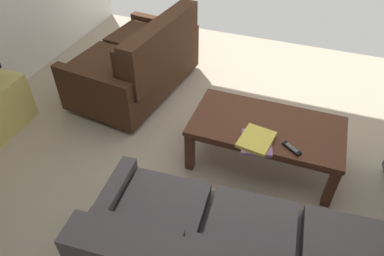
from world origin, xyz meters
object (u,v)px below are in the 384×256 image
Objects in this scene: coffee_table at (266,130)px; tv_remote at (292,148)px; loveseat_near at (139,62)px; book_stack at (256,141)px.

tv_remote is at bearing 135.10° from coffee_table.
loveseat_near reaches higher than tv_remote.
loveseat_near reaches higher than book_stack.
coffee_table is 7.85× the size of tv_remote.
coffee_table is 0.27m from book_stack.
book_stack is at bearing 81.32° from coffee_table.
loveseat_near reaches higher than coffee_table.
coffee_table is at bearing 156.51° from loveseat_near.
book_stack is 0.26m from tv_remote.
loveseat_near is at bearing -31.89° from book_stack.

